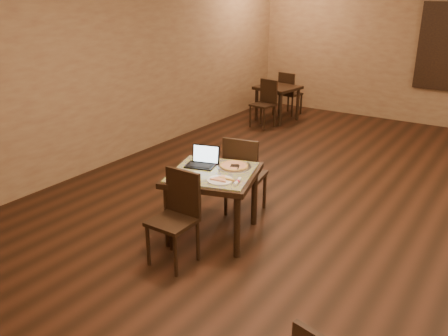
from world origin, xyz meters
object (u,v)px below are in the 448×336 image
Objects in this scene: laptop at (203,160)px; other_table_b_chair_near at (265,101)px; pizza_pan at (234,167)px; tiled_table at (213,180)px; chair_main_near at (177,212)px; other_table_b_chair_far at (289,91)px; chair_main_far at (243,172)px; other_table_b at (278,92)px.

laptop reaches higher than other_table_b_chair_near.
pizza_pan is at bearing 7.55° from laptop.
laptop is (-0.20, 0.10, 0.16)m from tiled_table.
chair_main_near is at bearing -62.13° from other_table_b_chair_near.
pizza_pan is 0.42× the size of other_table_b_chair_far.
other_table_b_chair_far is at bearing 100.08° from other_table_b_chair_near.
chair_main_far is 1.15× the size of other_table_b.
chair_main_far reaches higher than pizza_pan.
chair_main_far is 0.44m from pizza_pan.
pizza_pan is (0.32, 0.14, -0.05)m from laptop.
laptop reaches higher than other_table_b_chair_far.
laptop is 0.35m from pizza_pan.
pizza_pan is (0.10, -0.37, 0.21)m from chair_main_far.
other_table_b_chair_far is (-0.02, 1.08, 0.00)m from other_table_b_chair_near.
other_table_b_chair_near is at bearing -79.92° from other_table_b.
other_table_b is at bearing -77.89° from chair_main_far.
pizza_pan is 0.44× the size of other_table_b.
other_table_b_chair_near and other_table_b_chair_far have the same top height.
chair_main_far is 2.59× the size of pizza_pan.
pizza_pan is 4.88m from other_table_b.
chair_main_near is at bearing -63.80° from other_table_b.
tiled_table is at bearing -59.60° from other_table_b_chair_near.
laptop is at bearing -156.40° from pizza_pan.
other_table_b is (-1.69, 5.39, 0.06)m from chair_main_near.
other_table_b_chair_far is at bearing 91.01° from tiled_table.
other_table_b_chair_near is (-1.69, 3.62, -0.04)m from chair_main_far.
chair_main_near is (0.00, -0.62, -0.13)m from tiled_table.
laptop reaches higher than pizza_pan.
other_table_b_chair_near is (-1.68, 4.85, -0.01)m from chair_main_near.
tiled_table is 0.63m from chair_main_near.
other_table_b is (-1.71, 4.16, 0.03)m from chair_main_far.
other_table_b_chair_near is 1.08m from other_table_b_chair_far.
pizza_pan is at bearing -56.99° from other_table_b_chair_near.
laptop is 0.39× the size of other_table_b_chair_near.
pizza_pan reaches higher than tiled_table.
laptop is at bearing -61.55° from other_table_b_chair_near.
other_table_b is 0.94× the size of other_table_b_chair_far.
tiled_table is 1.21× the size of chair_main_near.
chair_main_far is 1.08× the size of other_table_b_chair_far.
chair_main_near is at bearing -106.71° from tiled_table.
chair_main_far is at bearing 105.61° from pizza_pan.
pizza_pan is 4.39m from other_table_b_chair_near.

